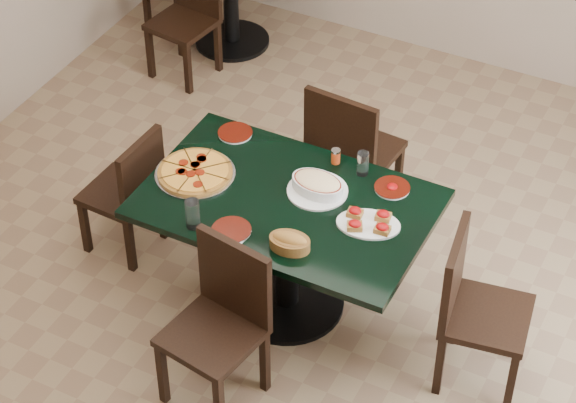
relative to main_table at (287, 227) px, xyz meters
The scene contains 18 objects.
floor 0.57m from the main_table, ahead, with size 5.50×5.50×0.00m, color #7E6749.
main_table is the anchor object (origin of this frame).
chair_far 0.78m from the main_table, 90.24° to the left, with size 0.48×0.48×0.95m.
chair_near 0.65m from the main_table, 91.90° to the right, with size 0.48×0.48×0.90m.
chair_right 1.03m from the main_table, ahead, with size 0.48×0.48×0.90m.
chair_left 0.99m from the main_table, behind, with size 0.39×0.39×0.81m.
back_chair_near 2.40m from the main_table, 133.18° to the left, with size 0.44×0.44×0.84m.
pepperoni_pizza 0.56m from the main_table, behind, with size 0.42×0.42×0.04m.
lasagna_casserole 0.28m from the main_table, 51.09° to the left, with size 0.31×0.31×0.09m.
bread_basket 0.41m from the main_table, 60.75° to the right, with size 0.22×0.17×0.09m.
bruschetta_platter 0.49m from the main_table, ahead, with size 0.37×0.30×0.05m.
side_plate_near 0.41m from the main_table, 112.64° to the right, with size 0.20×0.20×0.02m.
side_plate_far_r 0.58m from the main_table, 36.53° to the left, with size 0.19×0.19×0.03m.
side_plate_far_l 0.65m from the main_table, 144.00° to the left, with size 0.19×0.19×0.02m.
napkin_setting 0.43m from the main_table, 109.20° to the right, with size 0.16×0.16×0.01m.
water_glass_a 0.51m from the main_table, 55.88° to the left, with size 0.06×0.06×0.13m, color white.
water_glass_b 0.56m from the main_table, 130.56° to the right, with size 0.07×0.07×0.16m, color white.
pepper_shaker 0.46m from the main_table, 77.18° to the left, with size 0.05×0.05×0.08m.
Camera 1 is at (1.91, -3.82, 4.47)m, focal length 70.00 mm.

